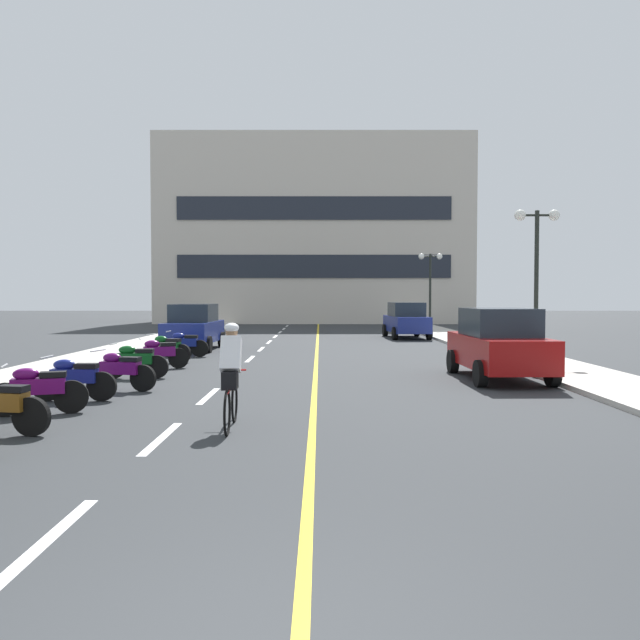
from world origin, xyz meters
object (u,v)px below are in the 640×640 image
at_px(parked_car_near, 498,344).
at_px(motorcycle_6, 134,360).
at_px(motorcycle_3, 37,389).
at_px(motorcycle_9, 183,344).
at_px(motorcycle_5, 119,370).
at_px(cyclist_rider, 230,373).
at_px(motorcycle_4, 73,378).
at_px(street_lamp_mid, 536,249).
at_px(street_lamp_far, 430,273).
at_px(parked_car_far, 406,320).
at_px(parked_car_mid, 193,327).
at_px(motorcycle_8, 165,348).
at_px(motorcycle_7, 158,353).

bearing_deg(parked_car_near, motorcycle_6, 179.12).
bearing_deg(motorcycle_3, motorcycle_9, 88.51).
bearing_deg(motorcycle_5, cyclist_rider, -52.65).
relative_size(parked_car_near, motorcycle_9, 2.49).
relative_size(motorcycle_4, motorcycle_5, 1.01).
relative_size(street_lamp_mid, parked_car_near, 1.14).
distance_m(parked_car_near, motorcycle_6, 9.36).
height_order(street_lamp_far, cyclist_rider, street_lamp_far).
bearing_deg(parked_car_near, motorcycle_5, -167.62).
bearing_deg(street_lamp_far, motorcycle_9, -124.88).
bearing_deg(parked_car_far, street_lamp_mid, -77.44).
bearing_deg(street_lamp_mid, parked_car_near, -119.09).
distance_m(motorcycle_5, motorcycle_9, 7.94).
height_order(parked_car_near, parked_car_mid, same).
bearing_deg(street_lamp_far, cyclist_rider, -106.01).
relative_size(parked_car_near, motorcycle_8, 2.54).
xyz_separation_m(parked_car_mid, parked_car_far, (9.43, 7.13, 0.00)).
relative_size(motorcycle_5, motorcycle_7, 1.03).
bearing_deg(parked_car_far, motorcycle_9, -132.01).
bearing_deg(street_lamp_far, motorcycle_5, -114.67).
xyz_separation_m(parked_car_far, motorcycle_7, (-9.11, -13.85, -0.44)).
distance_m(street_lamp_far, parked_car_mid, 18.01).
distance_m(parked_car_far, motorcycle_3, 23.04).
height_order(parked_car_mid, motorcycle_8, parked_car_mid).
height_order(street_lamp_mid, parked_car_far, street_lamp_mid).
bearing_deg(motorcycle_3, street_lamp_far, 66.69).
distance_m(parked_car_near, motorcycle_8, 10.41).
bearing_deg(cyclist_rider, motorcycle_7, 111.59).
distance_m(motorcycle_8, cyclist_rider, 10.78).
xyz_separation_m(motorcycle_3, cyclist_rider, (3.61, -1.11, 0.41)).
xyz_separation_m(parked_car_near, motorcycle_3, (-9.61, -4.88, -0.44)).
xyz_separation_m(motorcycle_7, cyclist_rider, (3.27, -8.27, 0.41)).
bearing_deg(motorcycle_4, street_lamp_far, 65.63).
bearing_deg(parked_car_far, motorcycle_8, -128.09).
bearing_deg(parked_car_far, cyclist_rider, -104.79).
height_order(motorcycle_6, motorcycle_8, same).
distance_m(parked_car_mid, motorcycle_5, 11.01).
bearing_deg(parked_car_mid, parked_car_near, -43.18).
height_order(parked_car_far, cyclist_rider, parked_car_far).
bearing_deg(parked_car_near, street_lamp_far, 84.53).
bearing_deg(street_lamp_mid, parked_car_mid, 159.14).
xyz_separation_m(street_lamp_far, cyclist_rider, (-8.15, -28.40, -2.66)).
relative_size(street_lamp_mid, cyclist_rider, 2.71).
xyz_separation_m(motorcycle_5, motorcycle_7, (-0.21, 4.26, 0.00)).
distance_m(parked_car_mid, parked_car_far, 11.82).
bearing_deg(motorcycle_7, parked_car_far, 56.66).
relative_size(parked_car_mid, motorcycle_3, 2.56).
height_order(street_lamp_far, motorcycle_8, street_lamp_far).
relative_size(parked_car_mid, parked_car_far, 0.98).
bearing_deg(motorcycle_7, street_lamp_mid, 10.31).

